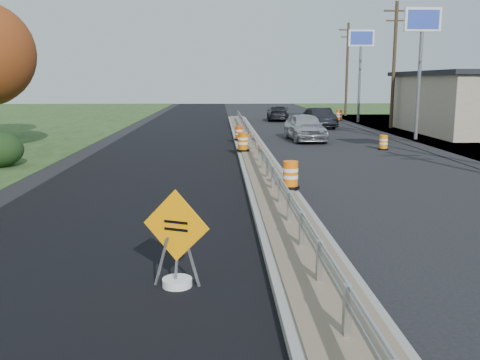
{
  "coord_description": "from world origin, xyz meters",
  "views": [
    {
      "loc": [
        -1.69,
        -16.64,
        3.59
      ],
      "look_at": [
        -1.17,
        -3.24,
        1.1
      ],
      "focal_mm": 40.0,
      "sensor_mm": 36.0,
      "label": 1
    }
  ],
  "objects_px": {
    "barrel_median_mid": "(243,142)",
    "barrel_median_far": "(239,133)",
    "car_silver": "(305,127)",
    "car_dark_far": "(278,113)",
    "car_dark_mid": "(320,118)",
    "barrel_shoulder_far": "(339,116)",
    "barrel_median_near": "(290,175)",
    "caution_sign": "(177,263)",
    "barrel_shoulder_near": "(383,143)"
  },
  "relations": [
    {
      "from": "barrel_median_mid",
      "to": "barrel_median_far",
      "type": "height_order",
      "value": "barrel_median_mid"
    },
    {
      "from": "car_silver",
      "to": "car_dark_far",
      "type": "relative_size",
      "value": 1.06
    },
    {
      "from": "barrel_median_mid",
      "to": "car_dark_mid",
      "type": "height_order",
      "value": "car_dark_mid"
    },
    {
      "from": "barrel_median_far",
      "to": "car_silver",
      "type": "xyz_separation_m",
      "value": [
        4.09,
        1.5,
        0.22
      ]
    },
    {
      "from": "barrel_shoulder_far",
      "to": "car_dark_mid",
      "type": "xyz_separation_m",
      "value": [
        -3.02,
        -6.95,
        0.29
      ]
    },
    {
      "from": "barrel_median_far",
      "to": "barrel_median_near",
      "type": "bearing_deg",
      "value": -85.59
    },
    {
      "from": "caution_sign",
      "to": "car_dark_far",
      "type": "xyz_separation_m",
      "value": [
        6.13,
        40.15,
        0.23
      ]
    },
    {
      "from": "barrel_shoulder_far",
      "to": "car_dark_mid",
      "type": "relative_size",
      "value": 0.22
    },
    {
      "from": "barrel_median_mid",
      "to": "barrel_median_far",
      "type": "distance_m",
      "value": 5.04
    },
    {
      "from": "barrel_median_near",
      "to": "car_dark_mid",
      "type": "xyz_separation_m",
      "value": [
        5.63,
        24.93,
        0.12
      ]
    },
    {
      "from": "barrel_median_mid",
      "to": "car_dark_far",
      "type": "xyz_separation_m",
      "value": [
        4.22,
        23.34,
        0.01
      ]
    },
    {
      "from": "barrel_shoulder_near",
      "to": "car_silver",
      "type": "distance_m",
      "value": 5.69
    },
    {
      "from": "barrel_shoulder_far",
      "to": "car_silver",
      "type": "bearing_deg",
      "value": -109.38
    },
    {
      "from": "barrel_median_near",
      "to": "car_silver",
      "type": "bearing_deg",
      "value": 79.27
    },
    {
      "from": "barrel_shoulder_far",
      "to": "car_dark_far",
      "type": "bearing_deg",
      "value": 172.8
    },
    {
      "from": "barrel_median_near",
      "to": "barrel_median_mid",
      "type": "relative_size",
      "value": 0.97
    },
    {
      "from": "barrel_median_far",
      "to": "car_dark_mid",
      "type": "bearing_deg",
      "value": 57.72
    },
    {
      "from": "barrel_median_mid",
      "to": "barrel_shoulder_far",
      "type": "height_order",
      "value": "barrel_median_mid"
    },
    {
      "from": "caution_sign",
      "to": "barrel_shoulder_far",
      "type": "height_order",
      "value": "caution_sign"
    },
    {
      "from": "caution_sign",
      "to": "barrel_median_mid",
      "type": "height_order",
      "value": "caution_sign"
    },
    {
      "from": "car_silver",
      "to": "barrel_median_mid",
      "type": "bearing_deg",
      "value": -125.79
    },
    {
      "from": "car_silver",
      "to": "car_dark_far",
      "type": "bearing_deg",
      "value": 85.78
    },
    {
      "from": "barrel_median_far",
      "to": "car_dark_mid",
      "type": "xyz_separation_m",
      "value": [
        6.73,
        10.65,
        0.16
      ]
    },
    {
      "from": "barrel_median_mid",
      "to": "car_silver",
      "type": "distance_m",
      "value": 7.71
    },
    {
      "from": "barrel_median_near",
      "to": "barrel_median_far",
      "type": "height_order",
      "value": "barrel_median_near"
    },
    {
      "from": "caution_sign",
      "to": "car_dark_mid",
      "type": "relative_size",
      "value": 0.38
    },
    {
      "from": "caution_sign",
      "to": "car_dark_far",
      "type": "height_order",
      "value": "caution_sign"
    },
    {
      "from": "barrel_shoulder_near",
      "to": "car_dark_far",
      "type": "relative_size",
      "value": 0.17
    },
    {
      "from": "barrel_shoulder_near",
      "to": "barrel_shoulder_far",
      "type": "relative_size",
      "value": 0.77
    },
    {
      "from": "barrel_shoulder_far",
      "to": "car_dark_far",
      "type": "xyz_separation_m",
      "value": [
        -5.53,
        0.7,
        0.19
      ]
    },
    {
      "from": "barrel_shoulder_near",
      "to": "barrel_median_far",
      "type": "bearing_deg",
      "value": 158.36
    },
    {
      "from": "caution_sign",
      "to": "barrel_shoulder_far",
      "type": "bearing_deg",
      "value": 97.17
    },
    {
      "from": "barrel_shoulder_far",
      "to": "barrel_shoulder_near",
      "type": "bearing_deg",
      "value": -96.1
    },
    {
      "from": "barrel_median_mid",
      "to": "barrel_shoulder_far",
      "type": "xyz_separation_m",
      "value": [
        9.75,
        22.64,
        -0.18
      ]
    },
    {
      "from": "barrel_median_mid",
      "to": "car_silver",
      "type": "relative_size",
      "value": 0.18
    },
    {
      "from": "barrel_shoulder_far",
      "to": "car_dark_mid",
      "type": "bearing_deg",
      "value": -113.49
    },
    {
      "from": "barrel_median_near",
      "to": "car_dark_far",
      "type": "distance_m",
      "value": 32.72
    },
    {
      "from": "barrel_median_near",
      "to": "barrel_median_far",
      "type": "bearing_deg",
      "value": 94.41
    },
    {
      "from": "barrel_median_near",
      "to": "barrel_median_mid",
      "type": "distance_m",
      "value": 9.3
    },
    {
      "from": "car_dark_far",
      "to": "barrel_shoulder_far",
      "type": "bearing_deg",
      "value": 176.25
    },
    {
      "from": "barrel_median_far",
      "to": "barrel_shoulder_far",
      "type": "distance_m",
      "value": 20.12
    },
    {
      "from": "caution_sign",
      "to": "barrel_median_mid",
      "type": "distance_m",
      "value": 16.92
    },
    {
      "from": "barrel_shoulder_far",
      "to": "car_dark_mid",
      "type": "height_order",
      "value": "car_dark_mid"
    },
    {
      "from": "barrel_shoulder_near",
      "to": "car_silver",
      "type": "relative_size",
      "value": 0.16
    },
    {
      "from": "barrel_shoulder_far",
      "to": "barrel_median_mid",
      "type": "bearing_deg",
      "value": -113.3
    },
    {
      "from": "caution_sign",
      "to": "barrel_shoulder_far",
      "type": "relative_size",
      "value": 1.75
    },
    {
      "from": "barrel_median_mid",
      "to": "car_dark_far",
      "type": "relative_size",
      "value": 0.19
    },
    {
      "from": "barrel_median_mid",
      "to": "car_dark_mid",
      "type": "xyz_separation_m",
      "value": [
        6.73,
        15.69,
        0.11
      ]
    },
    {
      "from": "barrel_median_mid",
      "to": "car_dark_far",
      "type": "distance_m",
      "value": 23.71
    },
    {
      "from": "car_dark_mid",
      "to": "barrel_shoulder_near",
      "type": "bearing_deg",
      "value": -91.17
    }
  ]
}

